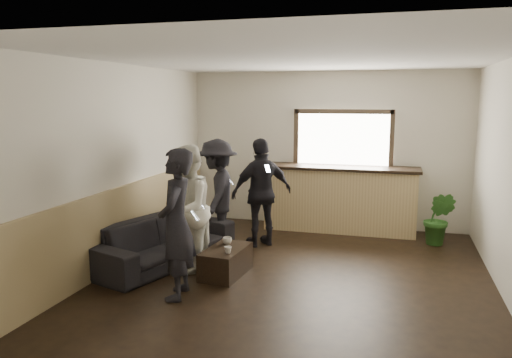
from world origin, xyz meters
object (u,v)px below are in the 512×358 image
(sofa, at_px, (164,241))
(cup_b, at_px, (228,250))
(cup_a, at_px, (227,241))
(potted_plant, at_px, (439,219))
(person_a, at_px, (176,224))
(coffee_table, at_px, (226,262))
(person_b, at_px, (187,209))
(person_c, at_px, (217,193))
(person_d, at_px, (262,192))
(bar_counter, at_px, (340,195))

(sofa, relative_size, cup_b, 23.16)
(cup_a, height_order, cup_b, cup_a)
(potted_plant, bearing_deg, person_a, -135.59)
(coffee_table, distance_m, potted_plant, 3.59)
(potted_plant, distance_m, person_a, 4.39)
(person_a, height_order, person_b, person_a)
(potted_plant, height_order, person_c, person_c)
(potted_plant, bearing_deg, person_d, -164.27)
(person_c, bearing_deg, bar_counter, 120.47)
(person_c, distance_m, person_d, 0.70)
(bar_counter, bearing_deg, person_d, -130.86)
(coffee_table, bearing_deg, person_a, -109.73)
(bar_counter, bearing_deg, potted_plant, -16.92)
(bar_counter, distance_m, cup_a, 2.81)
(bar_counter, relative_size, person_b, 1.57)
(bar_counter, relative_size, potted_plant, 3.12)
(cup_a, height_order, person_d, person_d)
(coffee_table, distance_m, cup_b, 0.31)
(person_a, bearing_deg, potted_plant, 123.35)
(cup_b, distance_m, potted_plant, 3.63)
(sofa, xyz_separation_m, potted_plant, (3.81, 2.00, 0.11))
(sofa, xyz_separation_m, person_a, (0.69, -1.06, 0.56))
(sofa, relative_size, person_c, 1.30)
(person_a, distance_m, person_b, 0.89)
(sofa, distance_m, person_d, 1.74)
(sofa, bearing_deg, person_b, -95.75)
(potted_plant, distance_m, person_d, 2.85)
(person_d, bearing_deg, person_a, 40.90)
(cup_a, xyz_separation_m, person_b, (-0.51, -0.17, 0.45))
(person_c, relative_size, person_d, 1.00)
(person_c, bearing_deg, sofa, -35.10)
(sofa, relative_size, person_a, 1.26)
(potted_plant, relative_size, person_b, 0.50)
(coffee_table, bearing_deg, person_b, 178.86)
(sofa, relative_size, coffee_table, 2.71)
(sofa, distance_m, cup_b, 1.17)
(bar_counter, xyz_separation_m, potted_plant, (1.62, -0.49, -0.21))
(coffee_table, xyz_separation_m, person_b, (-0.55, 0.01, 0.68))
(cup_a, bearing_deg, cup_b, -69.63)
(sofa, bearing_deg, bar_counter, -23.09)
(cup_b, relative_size, potted_plant, 0.11)
(person_a, bearing_deg, cup_b, 137.40)
(cup_a, distance_m, potted_plant, 3.50)
(person_b, bearing_deg, person_a, 10.30)
(cup_a, distance_m, person_d, 1.34)
(cup_a, relative_size, potted_plant, 0.14)
(bar_counter, bearing_deg, sofa, -131.33)
(bar_counter, height_order, cup_a, bar_counter)
(sofa, height_order, coffee_table, sofa)
(coffee_table, bearing_deg, potted_plant, 38.11)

